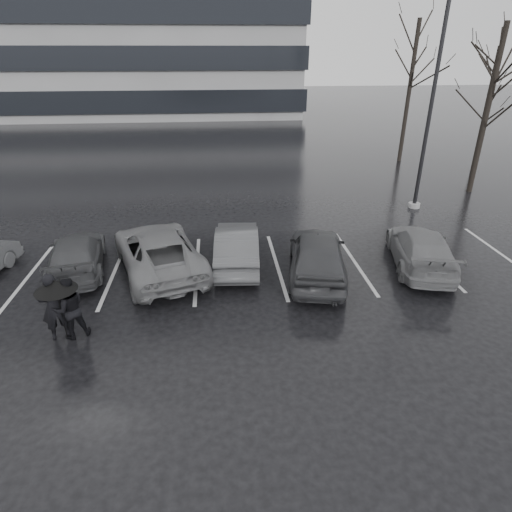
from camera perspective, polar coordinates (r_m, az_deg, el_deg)
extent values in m
plane|color=black|center=(12.87, 1.69, -6.30)|extent=(160.00, 160.00, 0.00)
cube|color=black|center=(62.48, -26.25, 19.04)|extent=(60.60, 25.60, 2.20)
cube|color=black|center=(62.29, -27.03, 22.64)|extent=(60.60, 25.60, 2.20)
cube|color=black|center=(62.37, -27.84, 26.24)|extent=(60.60, 25.60, 2.20)
imported|color=black|center=(14.18, 8.17, 0.20)|extent=(2.62, 4.76, 1.53)
imported|color=#2C2C2E|center=(14.88, -2.56, 1.39)|extent=(1.71, 4.24, 1.37)
imported|color=#4D4C4F|center=(14.78, -12.93, 0.74)|extent=(3.91, 5.74, 1.46)
imported|color=black|center=(15.63, -22.84, 0.22)|extent=(2.47, 4.47, 1.23)
imported|color=#4D4C4F|center=(15.80, 21.12, 0.96)|extent=(2.82, 4.80, 1.31)
imported|color=black|center=(12.11, -25.35, -6.11)|extent=(0.82, 0.71, 1.89)
imported|color=black|center=(12.05, -23.63, -6.43)|extent=(1.03, 0.95, 1.70)
cylinder|color=black|center=(12.07, -24.47, -7.10)|extent=(0.02, 0.02, 1.50)
cone|color=black|center=(11.67, -25.22, -3.59)|extent=(1.03, 1.03, 0.26)
sphere|color=black|center=(11.61, -25.34, -3.02)|extent=(0.05, 0.05, 0.05)
cylinder|color=gray|center=(21.94, 20.34, 6.38)|extent=(0.54, 0.54, 0.22)
cylinder|color=black|center=(20.96, 22.43, 18.69)|extent=(0.17, 0.17, 9.74)
cube|color=#B6B6B8|center=(16.26, -28.00, -2.29)|extent=(0.12, 5.00, 0.00)
cube|color=#B6B6B8|center=(15.38, -18.35, -1.98)|extent=(0.12, 5.00, 0.00)
cube|color=#B6B6B8|center=(14.98, -7.88, -1.58)|extent=(0.12, 5.00, 0.00)
cube|color=#B6B6B8|center=(15.09, 2.79, -1.12)|extent=(0.12, 5.00, 0.00)
cube|color=#B6B6B8|center=(15.71, 12.95, -0.65)|extent=(0.12, 5.00, 0.00)
cube|color=#B6B6B8|center=(16.78, 22.08, -0.21)|extent=(0.12, 5.00, 0.00)
cube|color=#B6B6B8|center=(18.23, 29.93, 0.18)|extent=(0.12, 5.00, 0.00)
cylinder|color=black|center=(24.91, 28.40, 16.43)|extent=(0.26, 0.26, 8.00)
cylinder|color=black|center=(29.65, 28.28, 16.55)|extent=(0.26, 0.26, 7.00)
cylinder|color=black|center=(30.55, 19.70, 19.66)|extent=(0.26, 0.26, 8.50)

